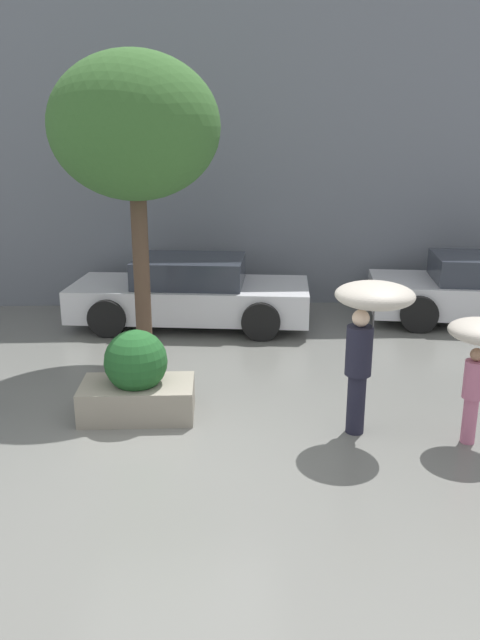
% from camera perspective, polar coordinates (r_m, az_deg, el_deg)
% --- Properties ---
extents(ground_plane, '(40.00, 40.00, 0.00)m').
position_cam_1_polar(ground_plane, '(7.50, -5.82, -11.32)').
color(ground_plane, slate).
extents(building_facade, '(18.00, 0.30, 6.00)m').
position_cam_1_polar(building_facade, '(13.13, -4.54, 14.37)').
color(building_facade, slate).
rests_on(building_facade, ground).
extents(planter_box, '(1.44, 0.81, 1.15)m').
position_cam_1_polar(planter_box, '(8.11, -9.42, -5.47)').
color(planter_box, gray).
rests_on(planter_box, ground).
extents(person_adult, '(0.92, 0.92, 1.89)m').
position_cam_1_polar(person_adult, '(7.36, 11.77, 0.25)').
color(person_adult, '#1E1E2D').
rests_on(person_adult, ground).
extents(parked_car_near, '(4.62, 2.36, 1.29)m').
position_cam_1_polar(parked_car_near, '(11.88, -4.55, 2.46)').
color(parked_car_near, silver).
rests_on(parked_car_near, ground).
extents(street_tree, '(2.50, 2.50, 4.67)m').
position_cam_1_polar(street_tree, '(9.59, -9.58, 16.86)').
color(street_tree, brown).
rests_on(street_tree, ground).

